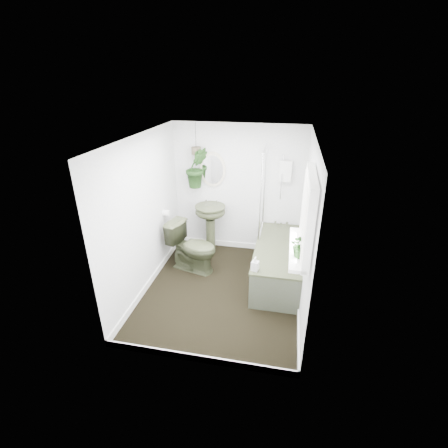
# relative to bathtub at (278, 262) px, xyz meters

# --- Properties ---
(floor) EXTENTS (2.30, 2.80, 0.02)m
(floor) POSITION_rel_bathtub_xyz_m (-0.80, -0.50, -0.30)
(floor) COLOR black
(floor) RESTS_ON ground
(ceiling) EXTENTS (2.30, 2.80, 0.02)m
(ceiling) POSITION_rel_bathtub_xyz_m (-0.80, -0.50, 2.02)
(ceiling) COLOR white
(ceiling) RESTS_ON ground
(wall_back) EXTENTS (2.30, 0.02, 2.30)m
(wall_back) POSITION_rel_bathtub_xyz_m (-0.80, 0.91, 0.86)
(wall_back) COLOR white
(wall_back) RESTS_ON ground
(wall_front) EXTENTS (2.30, 0.02, 2.30)m
(wall_front) POSITION_rel_bathtub_xyz_m (-0.80, -1.91, 0.86)
(wall_front) COLOR white
(wall_front) RESTS_ON ground
(wall_left) EXTENTS (0.02, 2.80, 2.30)m
(wall_left) POSITION_rel_bathtub_xyz_m (-1.96, -0.50, 0.86)
(wall_left) COLOR white
(wall_left) RESTS_ON ground
(wall_right) EXTENTS (0.02, 2.80, 2.30)m
(wall_right) POSITION_rel_bathtub_xyz_m (0.36, -0.50, 0.86)
(wall_right) COLOR white
(wall_right) RESTS_ON ground
(skirting) EXTENTS (2.30, 2.80, 0.10)m
(skirting) POSITION_rel_bathtub_xyz_m (-0.80, -0.50, -0.24)
(skirting) COLOR white
(skirting) RESTS_ON floor
(bathtub) EXTENTS (0.72, 1.72, 0.58)m
(bathtub) POSITION_rel_bathtub_xyz_m (0.00, 0.00, 0.00)
(bathtub) COLOR #3A4028
(bathtub) RESTS_ON floor
(bath_screen) EXTENTS (0.04, 0.72, 1.40)m
(bath_screen) POSITION_rel_bathtub_xyz_m (-0.33, 0.49, 0.99)
(bath_screen) COLOR silver
(bath_screen) RESTS_ON bathtub
(shower_box) EXTENTS (0.20, 0.10, 0.35)m
(shower_box) POSITION_rel_bathtub_xyz_m (0.00, 0.84, 1.26)
(shower_box) COLOR white
(shower_box) RESTS_ON wall_back
(oval_mirror) EXTENTS (0.46, 0.03, 0.62)m
(oval_mirror) POSITION_rel_bathtub_xyz_m (-1.25, 0.87, 1.21)
(oval_mirror) COLOR beige
(oval_mirror) RESTS_ON wall_back
(wall_sconce) EXTENTS (0.04, 0.04, 0.22)m
(wall_sconce) POSITION_rel_bathtub_xyz_m (-1.65, 0.86, 1.11)
(wall_sconce) COLOR black
(wall_sconce) RESTS_ON wall_back
(toilet_roll_holder) EXTENTS (0.11, 0.11, 0.11)m
(toilet_roll_holder) POSITION_rel_bathtub_xyz_m (-1.90, 0.20, 0.61)
(toilet_roll_holder) COLOR white
(toilet_roll_holder) RESTS_ON wall_left
(window_recess) EXTENTS (0.08, 1.00, 0.90)m
(window_recess) POSITION_rel_bathtub_xyz_m (0.29, -1.20, 1.36)
(window_recess) COLOR white
(window_recess) RESTS_ON wall_right
(window_sill) EXTENTS (0.18, 1.00, 0.04)m
(window_sill) POSITION_rel_bathtub_xyz_m (0.22, -1.20, 0.94)
(window_sill) COLOR white
(window_sill) RESTS_ON wall_right
(window_blinds) EXTENTS (0.01, 0.86, 0.76)m
(window_blinds) POSITION_rel_bathtub_xyz_m (0.24, -1.20, 1.36)
(window_blinds) COLOR white
(window_blinds) RESTS_ON wall_right
(toilet) EXTENTS (0.91, 0.65, 0.83)m
(toilet) POSITION_rel_bathtub_xyz_m (-1.40, 0.00, 0.13)
(toilet) COLOR #3A4028
(toilet) RESTS_ON floor
(pedestal_sink) EXTENTS (0.61, 0.55, 0.91)m
(pedestal_sink) POSITION_rel_bathtub_xyz_m (-1.25, 0.64, 0.17)
(pedestal_sink) COLOR #3A4028
(pedestal_sink) RESTS_ON floor
(sill_plant) EXTENTS (0.25, 0.23, 0.26)m
(sill_plant) POSITION_rel_bathtub_xyz_m (0.24, -1.41, 1.09)
(sill_plant) COLOR black
(sill_plant) RESTS_ON window_sill
(hanging_plant) EXTENTS (0.48, 0.45, 0.70)m
(hanging_plant) POSITION_rel_bathtub_xyz_m (-1.50, 0.75, 1.26)
(hanging_plant) COLOR black
(hanging_plant) RESTS_ON ceiling
(soap_bottle) EXTENTS (0.11, 0.11, 0.20)m
(soap_bottle) POSITION_rel_bathtub_xyz_m (-0.29, -0.74, 0.39)
(soap_bottle) COLOR #302B2B
(soap_bottle) RESTS_ON bathtub
(hanging_pot) EXTENTS (0.16, 0.16, 0.12)m
(hanging_pot) POSITION_rel_bathtub_xyz_m (-1.50, 0.75, 1.55)
(hanging_pot) COLOR brown
(hanging_pot) RESTS_ON ceiling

